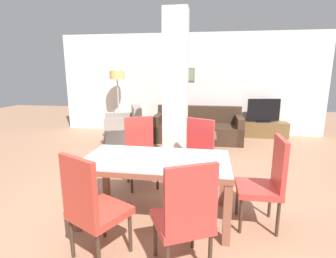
{
  "coord_description": "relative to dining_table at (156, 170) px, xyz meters",
  "views": [
    {
      "loc": [
        0.58,
        -2.81,
        1.73
      ],
      "look_at": [
        0.0,
        0.89,
        0.88
      ],
      "focal_mm": 28.0,
      "sensor_mm": 36.0,
      "label": 1
    }
  ],
  "objects": [
    {
      "name": "dining_chair_near_left",
      "position": [
        -0.42,
        -0.82,
        -0.03
      ],
      "size": [
        0.62,
        0.62,
        1.03
      ],
      "rotation": [
        0.0,
        0.0,
        -0.48
      ],
      "color": "#C73D2F",
      "rests_on": "ground_plane"
    },
    {
      "name": "sofa",
      "position": [
        0.33,
        3.59,
        -0.3
      ],
      "size": [
        2.13,
        0.92,
        0.83
      ],
      "rotation": [
        0.0,
        0.0,
        3.14
      ],
      "color": "#3D2A1E",
      "rests_on": "ground_plane"
    },
    {
      "name": "dining_table",
      "position": [
        0.0,
        0.0,
        0.0
      ],
      "size": [
        1.7,
        0.92,
        0.73
      ],
      "color": "brown",
      "rests_on": "ground_plane"
    },
    {
      "name": "dining_chair_near_right",
      "position": [
        0.42,
        -0.85,
        -0.03
      ],
      "size": [
        0.62,
        0.62,
        1.03
      ],
      "rotation": [
        0.0,
        0.0,
        0.46
      ],
      "color": "#C63731",
      "rests_on": "ground_plane"
    },
    {
      "name": "floor_lamp",
      "position": [
        -1.86,
        3.97,
        0.87
      ],
      "size": [
        0.39,
        0.39,
        1.71
      ],
      "color": "#B7B7BC",
      "rests_on": "ground_plane"
    },
    {
      "name": "dining_chair_far_right",
      "position": [
        0.42,
        0.88,
        -0.03
      ],
      "size": [
        0.61,
        0.61,
        1.03
      ],
      "rotation": [
        0.0,
        0.0,
        2.7
      ],
      "color": "red",
      "rests_on": "ground_plane"
    },
    {
      "name": "dining_chair_head_right",
      "position": [
        1.24,
        0.0,
        -0.03
      ],
      "size": [
        0.46,
        0.46,
        1.03
      ],
      "rotation": [
        0.0,
        0.0,
        1.57
      ],
      "color": "#C63A32",
      "rests_on": "ground_plane"
    },
    {
      "name": "ground_plane",
      "position": [
        0.0,
        0.0,
        -0.59
      ],
      "size": [
        18.0,
        18.0,
        0.0
      ],
      "primitive_type": "plane",
      "color": "#A6785A"
    },
    {
      "name": "dining_chair_far_left",
      "position": [
        -0.42,
        0.88,
        -0.03
      ],
      "size": [
        0.61,
        0.61,
        1.03
      ],
      "rotation": [
        0.0,
        0.0,
        -2.7
      ],
      "color": "red",
      "rests_on": "ground_plane"
    },
    {
      "name": "coffee_table",
      "position": [
        0.41,
        2.59,
        -0.38
      ],
      "size": [
        0.68,
        0.59,
        0.41
      ],
      "color": "brown",
      "rests_on": "ground_plane"
    },
    {
      "name": "tv_stand",
      "position": [
        1.99,
        4.21,
        -0.39
      ],
      "size": [
        1.27,
        0.4,
        0.4
      ],
      "color": "brown",
      "rests_on": "ground_plane"
    },
    {
      "name": "divider_pillar",
      "position": [
        0.01,
        1.62,
        0.76
      ],
      "size": [
        0.4,
        0.35,
        2.7
      ],
      "color": "silver",
      "rests_on": "ground_plane"
    },
    {
      "name": "armchair",
      "position": [
        -1.42,
        3.17,
        -0.29
      ],
      "size": [
        1.11,
        1.15,
        0.88
      ],
      "rotation": [
        0.0,
        0.0,
        1.93
      ],
      "color": "gray",
      "rests_on": "ground_plane"
    },
    {
      "name": "bottle",
      "position": [
        0.57,
        2.51,
        -0.07
      ],
      "size": [
        0.06,
        0.06,
        0.28
      ],
      "color": "#B2B7BC",
      "rests_on": "coffee_table"
    },
    {
      "name": "tv_screen",
      "position": [
        1.99,
        4.21,
        0.11
      ],
      "size": [
        0.83,
        0.25,
        0.61
      ],
      "rotation": [
        0.0,
        0.0,
        3.31
      ],
      "color": "black",
      "rests_on": "tv_stand"
    },
    {
      "name": "back_wall",
      "position": [
        -0.0,
        4.49,
        0.76
      ],
      "size": [
        7.2,
        0.09,
        2.7
      ],
      "color": "silver",
      "rests_on": "ground_plane"
    }
  ]
}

